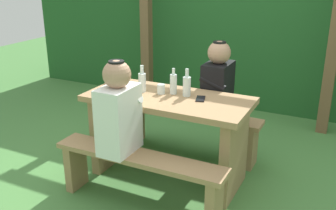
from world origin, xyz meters
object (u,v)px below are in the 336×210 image
(drinking_glass, at_px, (161,89))
(bottle_left, at_px, (173,83))
(cell_phone, at_px, (201,99))
(person_black_coat, at_px, (218,83))
(bottle_right, at_px, (187,86))
(picnic_table, at_px, (168,123))
(bench_near, at_px, (139,170))
(person_white_shirt, at_px, (119,111))
(bottle_center, at_px, (142,82))
(bench_far, at_px, (191,124))

(drinking_glass, relative_size, bottle_left, 0.37)
(cell_phone, bearing_deg, person_black_coat, 74.78)
(bottle_left, height_order, bottle_right, bottle_right)
(picnic_table, distance_m, bench_near, 0.54)
(picnic_table, bearing_deg, person_white_shirt, -107.89)
(bottle_center, bearing_deg, picnic_table, -4.35)
(bottle_left, relative_size, cell_phone, 1.61)
(picnic_table, distance_m, bottle_left, 0.35)
(bench_near, bearing_deg, person_black_coat, 75.54)
(bench_far, bearing_deg, drinking_glass, -100.62)
(person_white_shirt, height_order, person_black_coat, same)
(person_white_shirt, bearing_deg, cell_phone, 52.06)
(bench_near, relative_size, bottle_right, 5.94)
(bench_near, distance_m, bench_far, 1.02)
(picnic_table, relative_size, bottle_right, 5.94)
(bottle_right, xyz_separation_m, cell_phone, (0.14, -0.03, -0.09))
(picnic_table, relative_size, bottle_left, 6.23)
(bench_near, xyz_separation_m, person_black_coat, (0.26, 1.01, 0.46))
(bottle_right, relative_size, cell_phone, 1.68)
(bottle_center, bearing_deg, cell_phone, 3.65)
(bottle_center, bearing_deg, bench_far, 62.03)
(bench_near, bearing_deg, bottle_right, 77.25)
(picnic_table, height_order, bench_near, picnic_table)
(cell_phone, bearing_deg, person_white_shirt, -144.58)
(picnic_table, bearing_deg, drinking_glass, 153.92)
(bottle_left, bearing_deg, drinking_glass, -154.35)
(cell_phone, bearing_deg, bottle_center, 167.01)
(bench_far, height_order, bottle_left, bottle_left)
(person_black_coat, bearing_deg, bottle_right, -106.84)
(picnic_table, height_order, person_black_coat, person_black_coat)
(bench_near, distance_m, cell_phone, 0.77)
(picnic_table, height_order, bench_far, picnic_table)
(bench_far, bearing_deg, person_white_shirt, -99.14)
(bottle_left, bearing_deg, bench_near, -90.75)
(person_white_shirt, distance_m, bottle_right, 0.66)
(bench_far, distance_m, bottle_right, 0.69)
(bench_near, height_order, person_white_shirt, person_white_shirt)
(bench_near, height_order, bottle_left, bottle_left)
(bottle_right, bearing_deg, bottle_left, 178.18)
(person_white_shirt, xyz_separation_m, bottle_left, (0.17, 0.59, 0.07))
(picnic_table, bearing_deg, bottle_right, 32.19)
(picnic_table, height_order, cell_phone, cell_phone)
(bottle_right, bearing_deg, person_black_coat, 73.16)
(person_white_shirt, bearing_deg, bottle_right, 63.25)
(person_black_coat, relative_size, cell_phone, 5.14)
(person_white_shirt, distance_m, bottle_center, 0.54)
(drinking_glass, distance_m, bottle_center, 0.18)
(bottle_center, bearing_deg, bottle_right, 9.33)
(bottle_right, height_order, cell_phone, bottle_right)
(drinking_glass, bearing_deg, bench_near, -81.00)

